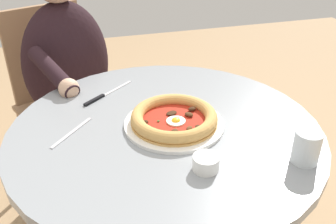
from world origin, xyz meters
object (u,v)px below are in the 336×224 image
steak_knife (102,96)px  pizza_on_plate (174,120)px  water_glass (306,149)px  ramekin_capers (206,162)px  diner_person (73,107)px  cafe_chair_diner (59,89)px  dining_table (165,176)px  fork_utensil (72,132)px

steak_knife → pizza_on_plate: bearing=-52.8°
pizza_on_plate → steak_knife: (-0.18, 0.24, -0.02)m
water_glass → steak_knife: water_glass is taller
ramekin_capers → water_glass: bearing=-8.7°
steak_knife → ramekin_capers: size_ratio=2.80×
water_glass → diner_person: diner_person is taller
ramekin_capers → cafe_chair_diner: cafe_chair_diner is taller
water_glass → steak_knife: bearing=132.4°
diner_person → water_glass: bearing=-58.2°
ramekin_capers → cafe_chair_diner: 1.05m
ramekin_capers → cafe_chair_diner: bearing=109.6°
cafe_chair_diner → water_glass: bearing=-59.5°
pizza_on_plate → diner_person: 0.73m
dining_table → steak_knife: size_ratio=4.97×
pizza_on_plate → steak_knife: 0.30m
pizza_on_plate → ramekin_capers: pizza_on_plate is taller
dining_table → fork_utensil: (-0.26, 0.04, 0.19)m
dining_table → cafe_chair_diner: size_ratio=1.00×
water_glass → ramekin_capers: water_glass is taller
dining_table → pizza_on_plate: size_ratio=3.11×
fork_utensil → cafe_chair_diner: 0.74m
pizza_on_plate → cafe_chair_diner: cafe_chair_diner is taller
pizza_on_plate → fork_utensil: size_ratio=2.16×
dining_table → steak_knife: 0.34m
steak_knife → cafe_chair_diner: cafe_chair_diner is taller
water_glass → cafe_chair_diner: cafe_chair_diner is taller
steak_knife → ramekin_capers: (0.19, -0.45, 0.02)m
ramekin_capers → fork_utensil: size_ratio=0.48×
diner_person → ramekin_capers: bearing=-70.7°
dining_table → fork_utensil: fork_utensil is taller
pizza_on_plate → cafe_chair_diner: 0.86m
diner_person → cafe_chair_diner: bearing=111.1°
ramekin_capers → fork_utensil: 0.40m
fork_utensil → cafe_chair_diner: bearing=93.3°
steak_knife → dining_table: bearing=-57.1°
water_glass → ramekin_capers: (-0.25, 0.04, -0.02)m
dining_table → ramekin_capers: bearing=-78.7°
cafe_chair_diner → steak_knife: bearing=-74.0°
steak_knife → ramekin_capers: ramekin_capers is taller
dining_table → fork_utensil: bearing=170.9°
steak_knife → fork_utensil: (-0.11, -0.19, -0.00)m
steak_knife → fork_utensil: steak_knife is taller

